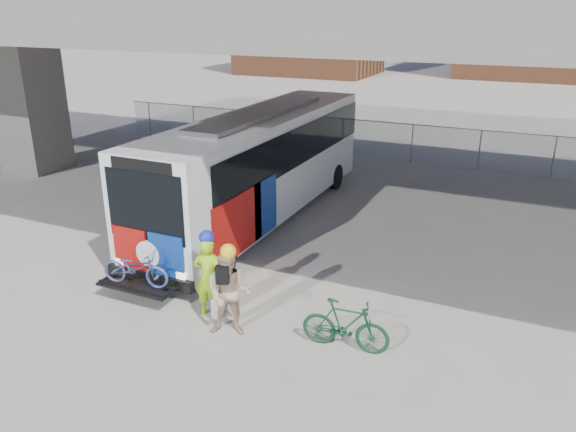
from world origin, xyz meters
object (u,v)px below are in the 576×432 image
Objects in this scene: cyclist_tan at (230,293)px; bike_parked at (346,325)px; bollard at (216,293)px; cyclist_hivis at (208,275)px; bus at (260,158)px.

cyclist_tan reaches higher than bike_parked.
bollard is 0.47m from cyclist_hivis.
bike_parked is (3.17, 0.00, -0.04)m from bollard.
bollard is (2.12, -6.32, -1.50)m from bus.
cyclist_hivis is at bearing -73.11° from bus.
bus is at bearing 108.52° from bollard.
cyclist_tan is 2.59m from bike_parked.
cyclist_hivis is 3.40m from bike_parked.
bollard is 3.17m from bike_parked.
bike_parked is (3.37, 0.00, -0.47)m from cyclist_hivis.
cyclist_tan is at bearing 96.72° from bike_parked.
bollard is at bearing -71.48° from bus.
bollard is 0.60× the size of bike_parked.
bollard is 0.53× the size of cyclist_hivis.
cyclist_tan is at bearing 139.45° from cyclist_hivis.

